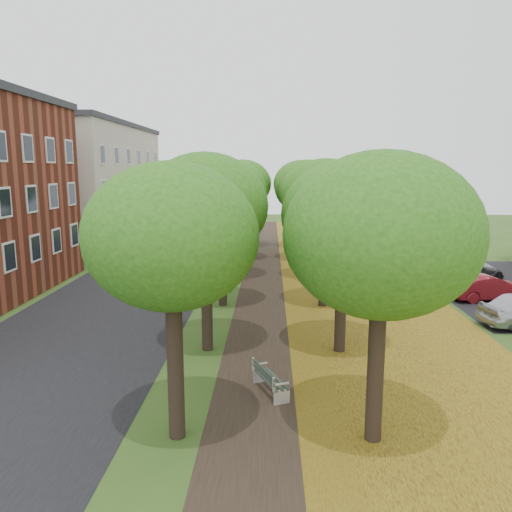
# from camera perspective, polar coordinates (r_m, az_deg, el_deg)

# --- Properties ---
(ground) EXTENTS (120.00, 120.00, 0.00)m
(ground) POSITION_cam_1_polar(r_m,az_deg,el_deg) (13.06, 1.18, -20.04)
(ground) COLOR #2D4C19
(ground) RESTS_ON ground
(street_asphalt) EXTENTS (8.00, 70.00, 0.01)m
(street_asphalt) POSITION_cam_1_polar(r_m,az_deg,el_deg) (28.14, -14.02, -3.71)
(street_asphalt) COLOR black
(street_asphalt) RESTS_ON ground
(footpath) EXTENTS (3.20, 70.00, 0.01)m
(footpath) POSITION_cam_1_polar(r_m,az_deg,el_deg) (27.10, 1.47, -3.93)
(footpath) COLOR black
(footpath) RESTS_ON ground
(leaf_verge) EXTENTS (7.50, 70.00, 0.01)m
(leaf_verge) POSITION_cam_1_polar(r_m,az_deg,el_deg) (27.55, 11.95, -3.92)
(leaf_verge) COLOR #A58D1E
(leaf_verge) RESTS_ON ground
(parking_lot) EXTENTS (9.00, 16.00, 0.01)m
(parking_lot) POSITION_cam_1_polar(r_m,az_deg,el_deg) (31.12, 27.23, -3.23)
(parking_lot) COLOR black
(parking_lot) RESTS_ON ground
(tree_row_west) EXTENTS (4.26, 34.26, 6.77)m
(tree_row_west) POSITION_cam_1_polar(r_m,az_deg,el_deg) (26.45, -3.29, 6.54)
(tree_row_west) COLOR black
(tree_row_west) RESTS_ON ground
(tree_row_east) EXTENTS (4.26, 34.26, 6.77)m
(tree_row_east) POSITION_cam_1_polar(r_m,az_deg,el_deg) (26.47, 7.19, 6.48)
(tree_row_east) COLOR black
(tree_row_east) RESTS_ON ground
(building_cream) EXTENTS (10.30, 20.30, 10.40)m
(building_cream) POSITION_cam_1_polar(r_m,az_deg,el_deg) (47.50, -19.59, 7.86)
(building_cream) COLOR beige
(building_cream) RESTS_ON ground
(bench) EXTENTS (1.12, 1.78, 0.81)m
(bench) POSITION_cam_1_polar(r_m,az_deg,el_deg) (15.08, 1.49, -13.92)
(bench) COLOR #2D3830
(bench) RESTS_ON ground
(car_red) EXTENTS (4.03, 2.01, 1.27)m
(car_red) POSITION_cam_1_polar(r_m,az_deg,el_deg) (27.59, 25.00, -3.29)
(car_red) COLOR maroon
(car_red) RESTS_ON ground
(car_grey) EXTENTS (4.70, 2.98, 1.27)m
(car_grey) POSITION_cam_1_polar(r_m,az_deg,el_deg) (31.43, 23.01, -1.61)
(car_grey) COLOR #2D2D32
(car_grey) RESTS_ON ground
(car_white) EXTENTS (5.46, 3.78, 1.39)m
(car_white) POSITION_cam_1_polar(r_m,az_deg,el_deg) (32.88, 21.46, -0.92)
(car_white) COLOR silver
(car_white) RESTS_ON ground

